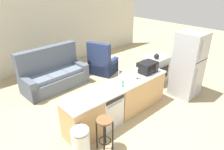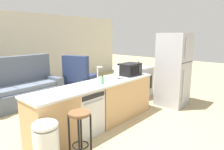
# 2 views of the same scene
# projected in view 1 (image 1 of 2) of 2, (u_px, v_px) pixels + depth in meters

# --- Properties ---
(ground_plane) EXTENTS (24.00, 24.00, 0.00)m
(ground_plane) POSITION_uv_depth(u_px,v_px,m) (114.00, 118.00, 4.97)
(ground_plane) COLOR tan
(wall_back) EXTENTS (10.00, 0.06, 2.60)m
(wall_back) POSITION_uv_depth(u_px,v_px,m) (43.00, 34.00, 7.40)
(wall_back) COLOR beige
(wall_back) RESTS_ON ground_plane
(kitchen_counter) EXTENTS (2.94, 0.66, 0.90)m
(kitchen_counter) POSITION_uv_depth(u_px,v_px,m) (121.00, 100.00, 4.94)
(kitchen_counter) COLOR tan
(kitchen_counter) RESTS_ON ground_plane
(dishwasher) EXTENTS (0.58, 0.61, 0.84)m
(dishwasher) POSITION_uv_depth(u_px,v_px,m) (106.00, 108.00, 4.64)
(dishwasher) COLOR silver
(dishwasher) RESTS_ON ground_plane
(stove_range) EXTENTS (0.76, 0.68, 0.90)m
(stove_range) POSITION_uv_depth(u_px,v_px,m) (155.00, 69.00, 6.58)
(stove_range) COLOR #B7B7BC
(stove_range) RESTS_ON ground_plane
(refrigerator) EXTENTS (0.72, 0.73, 1.88)m
(refrigerator) POSITION_uv_depth(u_px,v_px,m) (188.00, 65.00, 5.64)
(refrigerator) COLOR #A8AAB2
(refrigerator) RESTS_ON ground_plane
(microwave) EXTENTS (0.50, 0.37, 0.28)m
(microwave) POSITION_uv_depth(u_px,v_px,m) (147.00, 67.00, 5.26)
(microwave) COLOR black
(microwave) RESTS_ON kitchen_counter
(sink_faucet) EXTENTS (0.07, 0.18, 0.30)m
(sink_faucet) POSITION_uv_depth(u_px,v_px,m) (119.00, 75.00, 4.82)
(sink_faucet) COLOR silver
(sink_faucet) RESTS_ON kitchen_counter
(paper_towel_roll) EXTENTS (0.14, 0.14, 0.28)m
(paper_towel_roll) POSITION_uv_depth(u_px,v_px,m) (135.00, 73.00, 4.91)
(paper_towel_roll) COLOR #4C4C51
(paper_towel_roll) RESTS_ON kitchen_counter
(soap_bottle) EXTENTS (0.06, 0.06, 0.18)m
(soap_bottle) POSITION_uv_depth(u_px,v_px,m) (123.00, 84.00, 4.55)
(soap_bottle) COLOR #4CB266
(soap_bottle) RESTS_ON kitchen_counter
(kettle) EXTENTS (0.21, 0.17, 0.19)m
(kettle) POSITION_uv_depth(u_px,v_px,m) (157.00, 56.00, 6.17)
(kettle) COLOR black
(kettle) RESTS_ON stove_range
(bar_stool) EXTENTS (0.32, 0.32, 0.74)m
(bar_stool) POSITION_uv_depth(u_px,v_px,m) (105.00, 128.00, 3.84)
(bar_stool) COLOR brown
(bar_stool) RESTS_ON ground_plane
(trash_bin) EXTENTS (0.35, 0.35, 0.74)m
(trash_bin) POSITION_uv_depth(u_px,v_px,m) (81.00, 143.00, 3.70)
(trash_bin) COLOR white
(trash_bin) RESTS_ON ground_plane
(couch) EXTENTS (2.05, 1.01, 1.27)m
(couch) POSITION_uv_depth(u_px,v_px,m) (53.00, 75.00, 6.32)
(couch) COLOR #515B6B
(couch) RESTS_ON ground_plane
(armchair) EXTENTS (1.05, 1.08, 1.20)m
(armchair) POSITION_uv_depth(u_px,v_px,m) (102.00, 65.00, 7.23)
(armchair) COLOR navy
(armchair) RESTS_ON ground_plane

